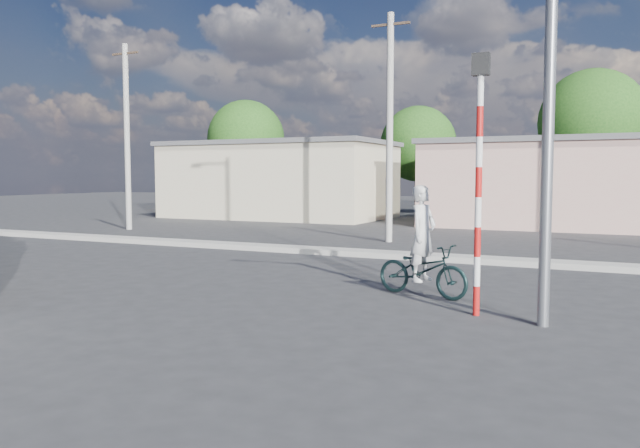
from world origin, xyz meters
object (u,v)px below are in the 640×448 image
at_px(traffic_pole, 479,161).
at_px(streetlight, 541,4).
at_px(bicycle, 422,270).
at_px(cyclist, 423,249).

bearing_deg(traffic_pole, streetlight, -17.73).
bearing_deg(bicycle, traffic_pole, -118.80).
bearing_deg(streetlight, bicycle, 145.35).
distance_m(bicycle, streetlight, 5.21).
relative_size(cyclist, streetlight, 0.21).
height_order(bicycle, streetlight, streetlight).
bearing_deg(cyclist, streetlight, -109.62).
distance_m(traffic_pole, streetlight, 2.56).
bearing_deg(bicycle, cyclist, 0.00).
bearing_deg(streetlight, traffic_pole, 162.27).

